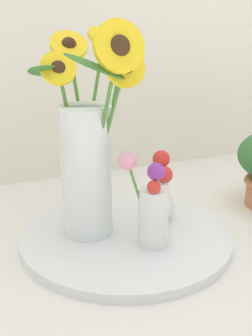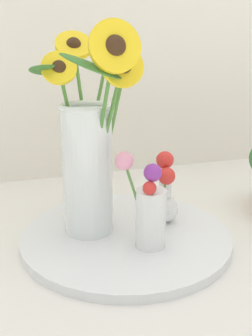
{
  "view_description": "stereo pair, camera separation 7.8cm",
  "coord_description": "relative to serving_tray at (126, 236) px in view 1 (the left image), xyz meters",
  "views": [
    {
      "loc": [
        -0.31,
        -0.61,
        0.4
      ],
      "look_at": [
        -0.01,
        0.07,
        0.16
      ],
      "focal_mm": 42.0,
      "sensor_mm": 36.0,
      "label": 1
    },
    {
      "loc": [
        -0.24,
        -0.64,
        0.4
      ],
      "look_at": [
        -0.01,
        0.07,
        0.16
      ],
      "focal_mm": 42.0,
      "sensor_mm": 36.0,
      "label": 2
    }
  ],
  "objects": [
    {
      "name": "mason_jar_sunflowers",
      "position": [
        -0.07,
        0.04,
        0.19
      ],
      "size": [
        0.26,
        0.25,
        0.42
      ],
      "color": "silver",
      "rests_on": "serving_tray"
    },
    {
      "name": "serving_tray",
      "position": [
        0.0,
        0.0,
        0.0
      ],
      "size": [
        0.43,
        0.43,
        0.02
      ],
      "color": "silver",
      "rests_on": "ground_plane"
    },
    {
      "name": "vase_bulb_right",
      "position": [
        0.1,
        0.03,
        0.08
      ],
      "size": [
        0.06,
        0.08,
        0.16
      ],
      "color": "white",
      "rests_on": "serving_tray"
    },
    {
      "name": "ground_plane",
      "position": [
        0.01,
        -0.07,
        -0.01
      ],
      "size": [
        6.0,
        6.0,
        0.0
      ],
      "primitive_type": "plane",
      "color": "silver"
    },
    {
      "name": "vase_small_center",
      "position": [
        0.02,
        -0.07,
        0.09
      ],
      "size": [
        0.09,
        0.07,
        0.19
      ],
      "color": "white",
      "rests_on": "serving_tray"
    }
  ]
}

